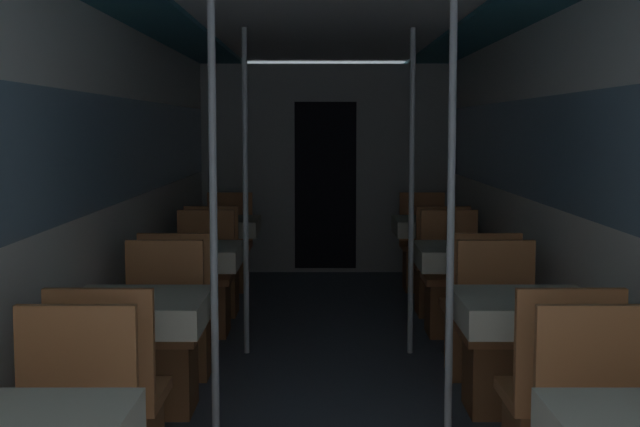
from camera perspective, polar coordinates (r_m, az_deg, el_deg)
wall_left at (r=5.36m, az=-13.47°, el=1.19°), size 0.05×10.05×2.17m
wall_right at (r=5.39m, az=14.80°, el=1.18°), size 0.05×10.05×2.17m
ceiling_panel at (r=5.24m, az=0.72°, el=13.12°), size 2.63×10.05×0.07m
bulkhead_far at (r=9.29m, az=0.43°, el=2.85°), size 2.57×0.09×2.17m
dining_table_left_1 at (r=4.29m, az=-11.49°, el=-6.53°), size 0.64×0.64×0.73m
chair_left_far_1 at (r=4.91m, az=-10.09°, el=-9.16°), size 0.43×0.43×0.90m
support_pole_left_1 at (r=4.16m, az=-6.75°, el=-0.49°), size 0.04×0.04×2.17m
dining_table_left_2 at (r=6.02m, az=-8.10°, el=-3.00°), size 0.64×0.64×0.73m
chair_left_near_2 at (r=5.54m, az=-8.88°, el=-7.44°), size 0.43×0.43×0.90m
chair_left_far_2 at (r=6.62m, az=-7.37°, el=-5.26°), size 0.43×0.43×0.90m
support_pole_left_2 at (r=5.93m, az=-4.71°, el=1.33°), size 0.04×0.04×2.17m
dining_table_left_3 at (r=7.77m, az=-6.24°, el=-1.04°), size 0.64×0.64×0.73m
chair_left_near_3 at (r=7.27m, az=-6.70°, el=-4.29°), size 0.43×0.43×0.90m
chair_left_far_3 at (r=8.37m, az=-5.79°, el=-2.98°), size 0.43×0.43×0.90m
dining_table_right_1 at (r=4.31m, az=13.13°, el=-6.49°), size 0.64×0.64×0.73m
chair_right_far_1 at (r=4.93m, az=11.55°, el=-9.12°), size 0.43×0.43×0.90m
support_pole_right_1 at (r=4.18m, az=8.45°, el=-0.50°), size 0.04×0.04×2.17m
dining_table_right_2 at (r=6.03m, az=9.33°, el=-2.99°), size 0.64×0.64×0.73m
chair_right_near_2 at (r=5.55m, az=10.20°, el=-7.42°), size 0.43×0.43×0.90m
chair_right_far_2 at (r=6.64m, az=8.50°, el=-5.25°), size 0.43×0.43×0.90m
support_pole_right_2 at (r=5.94m, az=5.96°, el=1.32°), size 0.04×0.04×2.17m
dining_table_right_3 at (r=7.78m, az=7.23°, el=-1.04°), size 0.64×0.64×0.73m
chair_right_near_3 at (r=7.28m, az=7.74°, el=-4.29°), size 0.43×0.43×0.90m
chair_right_far_3 at (r=8.38m, az=6.72°, el=-2.98°), size 0.43×0.43×0.90m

